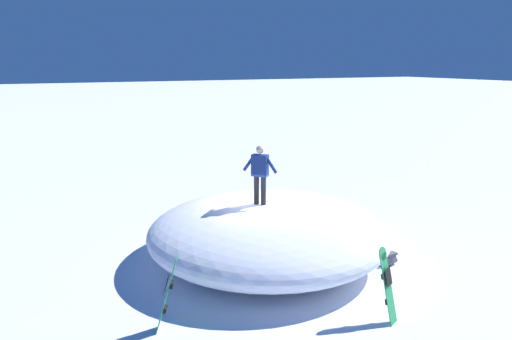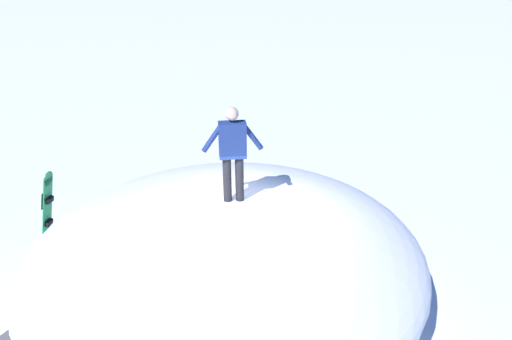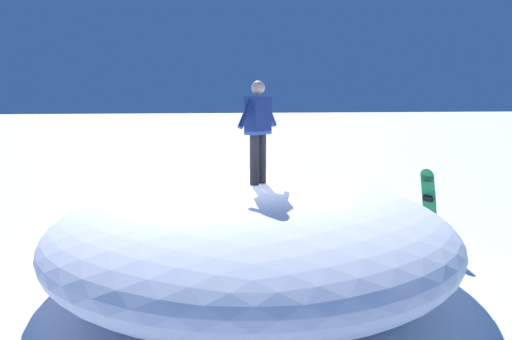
% 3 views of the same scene
% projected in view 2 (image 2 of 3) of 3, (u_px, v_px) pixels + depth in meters
% --- Properties ---
extents(ground, '(240.00, 240.00, 0.00)m').
position_uv_depth(ground, '(243.00, 297.00, 7.65)').
color(ground, white).
extents(snow_mound, '(7.75, 7.84, 1.67)m').
position_uv_depth(snow_mound, '(227.00, 251.00, 7.45)').
color(snow_mound, white).
rests_on(snow_mound, ground).
extents(snowboarder_standing, '(0.79, 0.70, 1.59)m').
position_uv_depth(snowboarder_standing, '(233.00, 149.00, 6.97)').
color(snowboarder_standing, black).
rests_on(snowboarder_standing, snow_mound).
extents(snowboard_primary_upright, '(0.48, 0.43, 1.63)m').
position_uv_depth(snowboard_primary_upright, '(48.00, 207.00, 8.83)').
color(snowboard_primary_upright, '#1E8C47').
rests_on(snowboard_primary_upright, ground).
extents(snowboard_secondary_upright, '(0.48, 0.57, 1.66)m').
position_uv_depth(snowboard_secondary_upright, '(239.00, 156.00, 11.21)').
color(snowboard_secondary_upright, '#1E8C47').
rests_on(snowboard_secondary_upright, ground).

